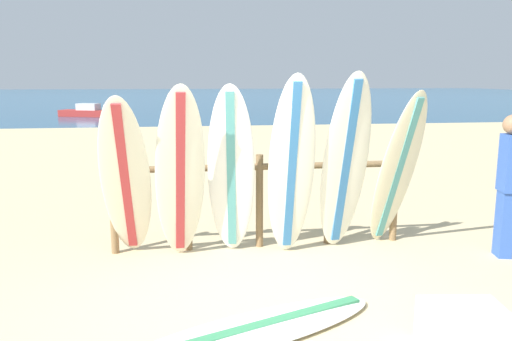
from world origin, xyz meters
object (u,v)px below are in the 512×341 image
Objects in this scene: beachgoer_standing at (508,180)px; surfboard_leaning_left at (180,175)px; surfboard_leaning_center_left at (231,171)px; surfboard_leaning_center_right at (345,164)px; surfboard_lying_on_sand at (253,330)px; surfboard_leaning_center at (291,168)px; surfboard_rack at (259,190)px; small_boat_offshore at (89,112)px; surfboard_leaning_far_left at (126,180)px; surfboard_leaning_right at (397,171)px; cooler_box at (462,328)px.

surfboard_leaning_left is at bearing 174.77° from beachgoer_standing.
surfboard_leaning_center_right reaches higher than surfboard_leaning_center_left.
surfboard_leaning_center_right reaches higher than surfboard_lying_on_sand.
surfboard_lying_on_sand is (-0.67, -1.71, -1.03)m from surfboard_leaning_center.
surfboard_leaning_center_left is at bearing -144.49° from surfboard_rack.
surfboard_leaning_left is at bearing -77.52° from small_boat_offshore.
surfboard_lying_on_sand is 25.40m from small_boat_offshore.
surfboard_leaning_center_left is 1.21× the size of beachgoer_standing.
small_boat_offshore is (-5.67, 24.76, 0.22)m from surfboard_lying_on_sand.
surfboard_leaning_center is 0.64× the size of small_boat_offshore.
surfboard_leaning_center_right is at bearing 53.66° from surfboard_lying_on_sand.
surfboard_leaning_far_left reaches higher than surfboard_rack.
surfboard_rack is at bearing 23.52° from surfboard_leaning_left.
surfboard_leaning_center reaches higher than surfboard_lying_on_sand.
surfboard_leaning_far_left is 2.51m from surfboard_leaning_center_right.
surfboard_leaning_center_left is at bearing 176.62° from surfboard_leaning_center_right.
surfboard_leaning_right is 24.20m from small_boat_offshore.
beachgoer_standing is (3.14, -0.49, -0.09)m from surfboard_leaning_center_left.
surfboard_leaning_center_left is 0.69m from surfboard_leaning_center.
surfboard_rack is 5.98× the size of cooler_box.
surfboard_leaning_center reaches higher than small_boat_offshore.
beachgoer_standing is at bearing -8.88° from surfboard_leaning_center_left.
surfboard_rack is at bearing 35.51° from surfboard_leaning_center_left.
surfboard_leaning_center is 0.67m from surfboard_leaning_center_right.
small_boat_offshore is at bearing 102.89° from surfboard_lying_on_sand.
surfboard_leaning_right is at bearing 1.58° from surfboard_leaning_left.
surfboard_leaning_center reaches higher than beachgoer_standing.
cooler_box is at bearing -46.10° from surfboard_leaning_left.
cooler_box is at bearing -84.65° from surfboard_leaning_center_right.
beachgoer_standing is (1.81, -0.41, -0.16)m from surfboard_leaning_center_right.
surfboard_leaning_far_left reaches higher than beachgoer_standing.
surfboard_rack is 2.88m from beachgoer_standing.
surfboard_lying_on_sand is at bearing 170.36° from cooler_box.
surfboard_leaning_right reaches higher than surfboard_rack.
surfboard_lying_on_sand is (-1.98, -1.82, -0.94)m from surfboard_leaning_right.
surfboard_leaning_far_left is 0.79× the size of surfboard_lying_on_sand.
surfboard_leaning_center is 0.88× the size of surfboard_lying_on_sand.
surfboard_rack reaches higher than surfboard_lying_on_sand.
small_boat_offshore reaches higher than surfboard_lying_on_sand.
surfboard_leaning_left is 1.00× the size of surfboard_leaning_center_left.
surfboard_leaning_center_right is 1.10× the size of surfboard_leaning_right.
surfboard_leaning_center_right is 0.65m from surfboard_leaning_right.
surfboard_leaning_center_right is at bearing 179.93° from surfboard_leaning_right.
surfboard_leaning_far_left is 0.95× the size of surfboard_leaning_center_left.
surfboard_rack reaches higher than small_boat_offshore.
beachgoer_standing is (2.77, -0.75, 0.20)m from surfboard_rack.
surfboard_leaning_right is 0.59× the size of small_boat_offshore.
surfboard_leaning_left is 0.95× the size of surfboard_leaning_center.
small_boat_offshore is (-8.81, 23.36, -0.66)m from beachgoer_standing.
cooler_box is (1.17, -2.62, -0.54)m from surfboard_rack.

